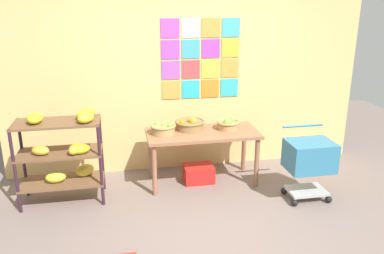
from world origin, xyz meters
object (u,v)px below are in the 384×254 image
banana_shelf_unit (64,149)px  produce_crate_under_table (199,173)px  fruit_basket_back_left (163,129)px  shopping_cart (309,159)px  fruit_basket_right (190,124)px  fruit_basket_left (228,124)px  display_table (202,139)px

banana_shelf_unit → produce_crate_under_table: 1.71m
banana_shelf_unit → fruit_basket_back_left: size_ratio=3.46×
produce_crate_under_table → shopping_cart: size_ratio=0.45×
fruit_basket_right → fruit_basket_back_left: size_ratio=1.20×
banana_shelf_unit → fruit_basket_right: 1.55m
banana_shelf_unit → shopping_cart: 2.82m
banana_shelf_unit → fruit_basket_left: banana_shelf_unit is taller
display_table → shopping_cart: shopping_cart is taller
banana_shelf_unit → fruit_basket_back_left: bearing=10.5°
display_table → fruit_basket_back_left: fruit_basket_back_left is taller
display_table → fruit_basket_left: (0.34, 0.04, 0.16)m
fruit_basket_left → fruit_basket_back_left: size_ratio=0.92×
display_table → fruit_basket_right: bearing=137.3°
display_table → banana_shelf_unit: bearing=-173.5°
shopping_cart → fruit_basket_right: bearing=161.9°
produce_crate_under_table → shopping_cart: (1.17, -0.69, 0.40)m
display_table → shopping_cart: 1.31m
fruit_basket_right → produce_crate_under_table: (0.10, -0.11, -0.64)m
display_table → fruit_basket_back_left: (-0.49, 0.03, 0.16)m
banana_shelf_unit → produce_crate_under_table: banana_shelf_unit is taller
display_table → shopping_cart: bearing=-30.9°
produce_crate_under_table → banana_shelf_unit: bearing=-172.7°
fruit_basket_right → shopping_cart: bearing=-32.4°
fruit_basket_left → display_table: bearing=-173.1°
fruit_basket_back_left → produce_crate_under_table: size_ratio=0.83×
banana_shelf_unit → fruit_basket_right: (1.51, 0.32, 0.10)m
fruit_basket_right → shopping_cart: size_ratio=0.45×
shopping_cart → fruit_basket_back_left: bearing=170.9°
fruit_basket_right → fruit_basket_left: bearing=-10.3°
display_table → fruit_basket_back_left: 0.52m
fruit_basket_left → produce_crate_under_table: size_ratio=0.76×
fruit_basket_right → fruit_basket_back_left: bearing=-163.6°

